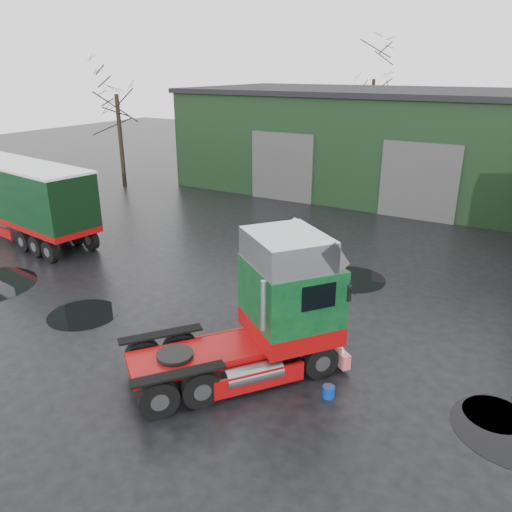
{
  "coord_description": "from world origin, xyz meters",
  "views": [
    {
      "loc": [
        7.67,
        -12.28,
        7.56
      ],
      "look_at": [
        -0.16,
        1.02,
        1.7
      ],
      "focal_mm": 35.0,
      "sensor_mm": 36.0,
      "label": 1
    }
  ],
  "objects_px": {
    "warehouse": "(445,145)",
    "hero_tractor": "(230,311)",
    "trailer_left": "(9,197)",
    "tree_back_a": "(372,103)",
    "wash_bucket": "(328,392)",
    "tree_left": "(119,121)"
  },
  "relations": [
    {
      "from": "warehouse",
      "to": "hero_tractor",
      "type": "distance_m",
      "value": 23.04
    },
    {
      "from": "trailer_left",
      "to": "tree_back_a",
      "type": "xyz_separation_m",
      "value": [
        8.13,
        28.38,
        2.95
      ]
    },
    {
      "from": "hero_tractor",
      "to": "trailer_left",
      "type": "distance_m",
      "value": 16.24
    },
    {
      "from": "wash_bucket",
      "to": "tree_left",
      "type": "distance_m",
      "value": 25.92
    },
    {
      "from": "hero_tractor",
      "to": "tree_back_a",
      "type": "relative_size",
      "value": 0.63
    },
    {
      "from": "warehouse",
      "to": "wash_bucket",
      "type": "xyz_separation_m",
      "value": [
        2.02,
        -22.6,
        -3.01
      ]
    },
    {
      "from": "warehouse",
      "to": "hero_tractor",
      "type": "bearing_deg",
      "value": -91.38
    },
    {
      "from": "trailer_left",
      "to": "tree_back_a",
      "type": "relative_size",
      "value": 1.22
    },
    {
      "from": "warehouse",
      "to": "tree_left",
      "type": "distance_m",
      "value": 20.64
    },
    {
      "from": "warehouse",
      "to": "trailer_left",
      "type": "height_order",
      "value": "warehouse"
    },
    {
      "from": "hero_tractor",
      "to": "tree_left",
      "type": "bearing_deg",
      "value": 178.24
    },
    {
      "from": "tree_back_a",
      "to": "warehouse",
      "type": "bearing_deg",
      "value": -51.34
    },
    {
      "from": "warehouse",
      "to": "tree_back_a",
      "type": "height_order",
      "value": "tree_back_a"
    },
    {
      "from": "wash_bucket",
      "to": "tree_left",
      "type": "relative_size",
      "value": 0.04
    },
    {
      "from": "hero_tractor",
      "to": "trailer_left",
      "type": "bearing_deg",
      "value": -159.16
    },
    {
      "from": "warehouse",
      "to": "wash_bucket",
      "type": "distance_m",
      "value": 22.89
    },
    {
      "from": "hero_tractor",
      "to": "trailer_left",
      "type": "relative_size",
      "value": 0.52
    },
    {
      "from": "tree_left",
      "to": "trailer_left",
      "type": "bearing_deg",
      "value": -74.53
    },
    {
      "from": "tree_left",
      "to": "warehouse",
      "type": "bearing_deg",
      "value": 22.83
    },
    {
      "from": "hero_tractor",
      "to": "tree_left",
      "type": "xyz_separation_m",
      "value": [
        -18.45,
        15.0,
        2.39
      ]
    },
    {
      "from": "warehouse",
      "to": "wash_bucket",
      "type": "bearing_deg",
      "value": -84.89
    },
    {
      "from": "tree_left",
      "to": "tree_back_a",
      "type": "distance_m",
      "value": 21.1
    }
  ]
}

